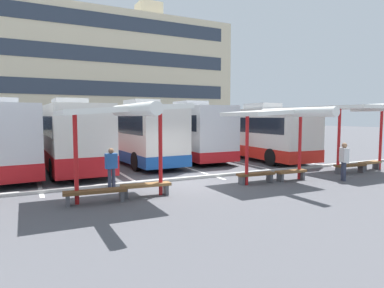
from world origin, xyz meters
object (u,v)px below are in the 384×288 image
at_px(bench_2, 95,193).
at_px(bench_5, 291,173).
at_px(bench_3, 146,187).
at_px(waiting_shelter_3, 367,109).
at_px(bench_6, 350,166).
at_px(coach_bus_1, 66,136).
at_px(waiting_shelter_1, 122,112).
at_px(waiting_passenger_1, 344,159).
at_px(bench_4, 256,176).
at_px(waiting_passenger_0, 111,165).
at_px(coach_bus_3, 182,131).
at_px(bench_7, 370,164).
at_px(coach_bus_4, 250,133).
at_px(waiting_shelter_2, 279,114).
at_px(coach_bus_2, 134,133).

xyz_separation_m(bench_2, bench_5, (8.48, 0.16, -0.01)).
xyz_separation_m(bench_3, waiting_shelter_3, (11.55, -0.09, 2.86)).
xyz_separation_m(bench_5, bench_6, (3.97, 0.11, 0.01)).
xyz_separation_m(coach_bus_1, waiting_shelter_1, (0.75, -9.26, 1.24)).
bearing_deg(waiting_passenger_1, bench_2, 174.94).
relative_size(bench_4, waiting_passenger_0, 1.09).
distance_m(coach_bus_1, bench_3, 9.19).
bearing_deg(waiting_passenger_1, coach_bus_3, 104.51).
bearing_deg(coach_bus_3, bench_3, -121.51).
relative_size(coach_bus_3, waiting_passenger_1, 6.12).
relative_size(coach_bus_3, bench_7, 6.67).
height_order(bench_2, bench_3, same).
xyz_separation_m(bench_3, waiting_passenger_1, (8.68, -1.16, 0.63)).
xyz_separation_m(bench_3, bench_6, (10.65, 0.04, 0.00)).
relative_size(coach_bus_4, bench_4, 6.45).
relative_size(coach_bus_3, coach_bus_4, 0.92).
height_order(waiting_shelter_2, bench_6, waiting_shelter_2).
distance_m(coach_bus_2, bench_5, 10.10).
height_order(waiting_shelter_3, bench_7, waiting_shelter_3).
distance_m(coach_bus_2, waiting_shelter_2, 9.89).
xyz_separation_m(coach_bus_3, waiting_shelter_3, (5.66, -9.71, 1.40)).
distance_m(waiting_shelter_1, bench_3, 2.80).
relative_size(coach_bus_2, waiting_shelter_3, 1.93).
height_order(coach_bus_2, coach_bus_4, coach_bus_2).
bearing_deg(waiting_shelter_1, waiting_passenger_0, 86.94).
relative_size(bench_6, waiting_passenger_0, 1.14).
height_order(coach_bus_4, bench_6, coach_bus_4).
bearing_deg(bench_6, waiting_passenger_0, 171.08).
distance_m(coach_bus_2, coach_bus_4, 7.88).
bearing_deg(coach_bus_1, coach_bus_2, -0.09).
xyz_separation_m(coach_bus_3, bench_3, (-5.89, -9.61, -1.46)).
relative_size(bench_5, bench_7, 0.98).
relative_size(waiting_shelter_1, bench_6, 2.87).
height_order(coach_bus_4, waiting_shelter_1, coach_bus_4).
distance_m(waiting_shelter_1, bench_6, 11.85).
bearing_deg(waiting_passenger_1, bench_7, 20.69).
distance_m(coach_bus_1, bench_2, 9.27).
bearing_deg(coach_bus_2, waiting_shelter_1, -109.17).
height_order(coach_bus_4, bench_2, coach_bus_4).
xyz_separation_m(coach_bus_2, bench_7, (10.14, -8.67, -1.46)).
bearing_deg(waiting_passenger_1, waiting_shelter_1, 174.99).
distance_m(waiting_shelter_2, waiting_passenger_0, 7.18).
height_order(coach_bus_1, bench_2, coach_bus_1).
bearing_deg(waiting_shelter_1, bench_4, 3.99).
bearing_deg(bench_5, bench_2, -178.89).
relative_size(coach_bus_1, waiting_shelter_2, 2.71).
distance_m(coach_bus_2, waiting_shelter_3, 12.99).
bearing_deg(bench_7, bench_4, -178.64).
distance_m(bench_3, waiting_shelter_3, 11.90).
relative_size(coach_bus_3, bench_2, 5.09).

